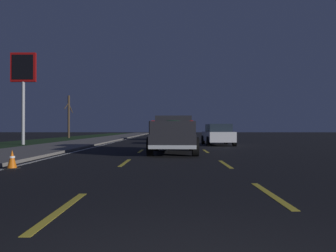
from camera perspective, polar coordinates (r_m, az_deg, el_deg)
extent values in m
plane|color=black|center=(29.23, 0.80, -2.83)|extent=(144.00, 144.00, 0.00)
cube|color=slate|center=(30.14, -13.52, -2.63)|extent=(108.00, 4.00, 0.12)
cube|color=#1E3819|center=(31.74, -22.32, -2.60)|extent=(108.00, 6.00, 0.01)
cube|color=yellow|center=(6.37, 17.78, -11.47)|extent=(2.40, 0.14, 0.01)
cube|color=yellow|center=(11.24, 10.11, -6.66)|extent=(2.40, 0.14, 0.01)
cube|color=yellow|center=(17.44, 6.70, -4.44)|extent=(2.40, 0.14, 0.01)
cube|color=yellow|center=(23.45, 5.13, -3.41)|extent=(2.40, 0.14, 0.01)
cube|color=yellow|center=(29.22, 4.24, -2.82)|extent=(2.40, 0.14, 0.01)
cube|color=yellow|center=(35.94, 3.56, -2.37)|extent=(2.40, 0.14, 0.01)
cube|color=yellow|center=(42.34, 3.12, -2.07)|extent=(2.40, 0.14, 0.01)
cube|color=yellow|center=(47.72, 2.83, -1.89)|extent=(2.40, 0.14, 0.01)
cube|color=yellow|center=(53.73, 2.59, -1.72)|extent=(2.40, 0.14, 0.01)
cube|color=yellow|center=(59.29, 2.40, -1.60)|extent=(2.40, 0.14, 0.01)
cube|color=yellow|center=(65.25, 2.24, -1.49)|extent=(2.40, 0.14, 0.01)
cube|color=yellow|center=(71.61, 2.09, -1.40)|extent=(2.40, 0.14, 0.01)
cube|color=yellow|center=(78.28, 1.97, -1.32)|extent=(2.40, 0.14, 0.01)
cube|color=yellow|center=(5.22, -18.47, -13.93)|extent=(2.40, 0.14, 0.01)
cube|color=yellow|center=(11.61, -7.64, -6.46)|extent=(2.40, 0.14, 0.01)
cube|color=yellow|center=(17.36, -4.88, -4.46)|extent=(2.40, 0.14, 0.01)
cube|color=yellow|center=(24.06, -3.34, -3.33)|extent=(2.40, 0.14, 0.01)
cube|color=yellow|center=(31.02, -2.45, -2.68)|extent=(2.40, 0.14, 0.01)
cube|color=yellow|center=(37.86, -1.89, -2.27)|extent=(2.40, 0.14, 0.01)
cube|color=yellow|center=(44.46, -1.52, -2.00)|extent=(2.40, 0.14, 0.01)
cube|color=yellow|center=(50.61, -1.26, -1.80)|extent=(2.40, 0.14, 0.01)
cube|color=yellow|center=(56.26, -1.07, -1.67)|extent=(2.40, 0.14, 0.01)
cube|color=yellow|center=(62.67, -0.90, -1.54)|extent=(2.40, 0.14, 0.01)
cube|color=yellow|center=(68.14, -0.77, -1.45)|extent=(2.40, 0.14, 0.01)
cube|color=yellow|center=(73.52, -0.67, -1.37)|extent=(2.40, 0.14, 0.01)
cube|color=yellow|center=(79.31, -0.58, -1.30)|extent=(2.40, 0.14, 0.01)
cube|color=silver|center=(29.67, -9.21, -2.78)|extent=(108.00, 0.14, 0.01)
cube|color=#232328|center=(15.95, 0.95, -2.42)|extent=(5.44, 2.12, 0.60)
cube|color=#232328|center=(17.13, 1.01, 0.23)|extent=(2.20, 1.89, 0.90)
cube|color=#1E2833|center=(16.08, 0.96, 0.45)|extent=(0.07, 1.44, 0.50)
cube|color=#232328|center=(14.91, -2.73, -0.33)|extent=(3.03, 0.15, 0.56)
cube|color=#232328|center=(14.88, 4.50, -0.33)|extent=(3.03, 0.15, 0.56)
cube|color=#232328|center=(13.29, 0.77, -0.32)|extent=(0.12, 1.88, 0.56)
cube|color=silver|center=(13.31, 0.77, -3.77)|extent=(0.16, 2.00, 0.16)
cube|color=red|center=(13.34, -2.67, 0.54)|extent=(0.06, 0.14, 0.20)
cube|color=red|center=(13.31, 4.21, 0.54)|extent=(0.06, 0.14, 0.20)
ellipsoid|color=#193823|center=(14.86, 0.88, -0.18)|extent=(2.62, 1.58, 0.64)
sphere|color=silver|center=(15.38, -0.43, -0.71)|extent=(0.40, 0.40, 0.40)
sphere|color=beige|center=(14.26, 2.05, -0.81)|extent=(0.34, 0.34, 0.34)
cylinder|color=black|center=(17.79, -2.18, -3.02)|extent=(0.84, 0.28, 0.84)
cylinder|color=black|center=(17.76, 4.28, -3.02)|extent=(0.84, 0.28, 0.84)
cylinder|color=black|center=(14.24, -3.20, -3.67)|extent=(0.84, 0.28, 0.84)
cylinder|color=black|center=(14.20, 4.88, -3.68)|extent=(0.84, 0.28, 0.84)
cube|color=silver|center=(23.90, 8.81, -1.85)|extent=(4.45, 1.91, 0.70)
cube|color=#1E2833|center=(23.64, 8.91, -0.34)|extent=(2.50, 1.65, 0.56)
cylinder|color=black|center=(25.25, 6.22, -2.43)|extent=(0.68, 0.22, 0.68)
cylinder|color=black|center=(25.54, 10.24, -2.40)|extent=(0.68, 0.22, 0.68)
cylinder|color=black|center=(22.29, 7.17, -2.70)|extent=(0.68, 0.22, 0.68)
cylinder|color=black|center=(22.61, 11.70, -2.66)|extent=(0.68, 0.22, 0.68)
cube|color=red|center=(21.78, 9.76, -1.85)|extent=(0.12, 1.51, 0.10)
cube|color=black|center=(34.22, 1.11, -1.42)|extent=(4.42, 1.85, 0.70)
cube|color=#1E2833|center=(33.96, 1.12, -0.36)|extent=(2.48, 1.61, 0.56)
cylinder|color=black|center=(35.71, -0.38, -1.84)|extent=(0.68, 0.22, 0.68)
cylinder|color=black|center=(35.75, 2.51, -1.84)|extent=(0.68, 0.22, 0.68)
cylinder|color=black|center=(32.72, -0.41, -1.97)|extent=(0.68, 0.22, 0.68)
cylinder|color=black|center=(32.76, 2.74, -1.97)|extent=(0.68, 0.22, 0.68)
cube|color=red|center=(32.07, 1.19, -1.40)|extent=(0.10, 1.51, 0.10)
cylinder|color=#99999E|center=(26.66, -24.29, 4.44)|extent=(0.24, 0.24, 6.94)
cube|color=maroon|center=(26.97, -24.27, 9.46)|extent=(0.24, 1.90, 2.20)
cube|color=black|center=(26.85, -24.39, 9.51)|extent=(0.04, 1.60, 1.87)
cylinder|color=#423323|center=(42.99, -17.20, 1.58)|extent=(0.28, 0.28, 5.43)
cylinder|color=#423323|center=(43.24, -16.88, 3.01)|extent=(0.62, 0.43, 1.18)
cylinder|color=#423323|center=(43.41, -16.95, 3.04)|extent=(0.88, 0.25, 0.80)
cylinder|color=#423323|center=(42.82, -17.54, 3.45)|extent=(0.69, 0.46, 0.94)
cube|color=black|center=(10.89, -25.93, -6.77)|extent=(0.36, 0.36, 0.03)
cone|color=orange|center=(10.86, -25.93, -5.25)|extent=(0.28, 0.28, 0.55)
cylinder|color=white|center=(10.85, -25.92, -4.96)|extent=(0.17, 0.17, 0.06)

